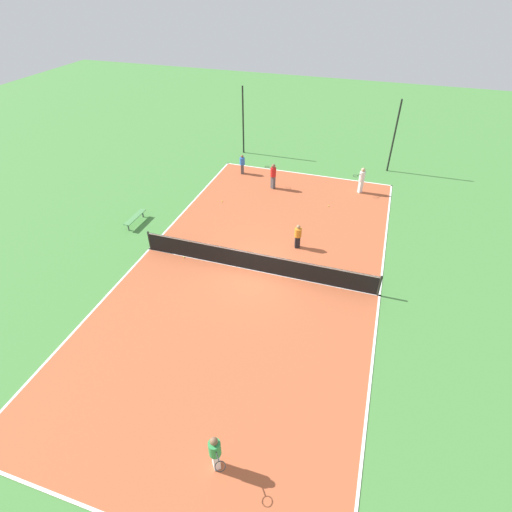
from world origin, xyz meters
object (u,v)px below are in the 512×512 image
Objects in this scene: player_center_orange at (298,235)px; tennis_ball_far_baseline at (222,201)px; fence_post_back_left at (243,121)px; fence_post_back_right at (394,137)px; tennis_net at (256,261)px; player_near_blue at (242,163)px; tennis_ball_midcourt at (184,257)px; player_coach_red at (273,174)px; tennis_ball_near_net at (328,206)px; bench at (135,218)px; player_far_green at (215,452)px; player_near_white at (362,179)px.

player_center_orange reaches higher than tennis_ball_far_baseline.
fence_post_back_left is 1.00× the size of fence_post_back_right.
tennis_net reaches higher than tennis_ball_far_baseline.
player_near_blue is 10.27m from tennis_ball_midcourt.
tennis_ball_far_baseline is at bearing 92.92° from tennis_ball_midcourt.
fence_post_back_right is (9.68, 3.63, 1.70)m from player_near_blue.
player_coach_red is at bearing 94.56° from player_center_orange.
player_coach_red reaches higher than tennis_ball_near_net.
tennis_net is 6.36× the size of bench.
fence_post_back_left is at bearing -179.15° from player_near_blue.
tennis_ball_near_net is at bearing -39.85° from fence_post_back_left.
player_far_green is 0.31× the size of fence_post_back_right.
player_center_orange is (-2.46, -7.21, -0.22)m from player_near_white.
player_near_white reaches higher than bench.
tennis_net is at bearing -104.35° from bench.
player_center_orange is at bearing -58.43° from fence_post_back_left.
fence_post_back_left is (-7.17, 22.96, 1.58)m from player_far_green.
tennis_ball_near_net is 9.60m from tennis_ball_midcourt.
tennis_ball_midcourt is (0.30, -5.96, 0.00)m from tennis_ball_far_baseline.
tennis_ball_near_net is (-1.60, -2.47, -0.94)m from player_near_white.
tennis_ball_midcourt is at bearing -177.86° from tennis_net.
bench is at bearing 160.99° from player_center_orange.
player_far_green is 22.64× the size of tennis_ball_near_net.
player_center_orange reaches higher than tennis_ball_midcourt.
player_near_blue is (-4.25, 10.09, 0.20)m from tennis_net.
tennis_ball_midcourt is 0.01× the size of fence_post_back_left.
bench is (-7.86, 2.01, -0.18)m from tennis_net.
player_center_orange is 19.92× the size of tennis_ball_near_net.
player_far_green is 22.64× the size of tennis_ball_midcourt.
tennis_ball_midcourt is 16.83m from fence_post_back_right.
player_coach_red is 18.14m from player_far_green.
fence_post_back_right is (3.68, 22.96, 1.58)m from player_far_green.
player_center_orange is 11.77m from player_far_green.
player_near_white is 24.86× the size of tennis_ball_near_net.
fence_post_back_right is (13.29, 11.71, 2.08)m from bench.
player_near_white is 3.09m from tennis_ball_near_net.
tennis_net is 8.75m from player_coach_red.
tennis_ball_far_baseline is (3.76, 3.81, -0.34)m from bench.
tennis_ball_far_baseline is at bearing -22.03° from player_near_white.
player_center_orange is 13.25m from fence_post_back_left.
player_near_white is at bearing 135.62° from player_far_green.
tennis_net is 170.50× the size of tennis_ball_far_baseline.
fence_post_back_right reaches higher than tennis_ball_midcourt.
tennis_net is 2.34× the size of fence_post_back_left.
player_coach_red is 4.23m from tennis_ball_near_net.
tennis_ball_midcourt is at bearing -14.55° from player_near_blue.
player_far_green is at bearing -99.11° from fence_post_back_right.
player_near_blue is 7.18m from tennis_ball_near_net.
tennis_net is at bearing 2.14° from tennis_ball_midcourt.
fence_post_back_right is (10.86, 0.00, 0.00)m from fence_post_back_left.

